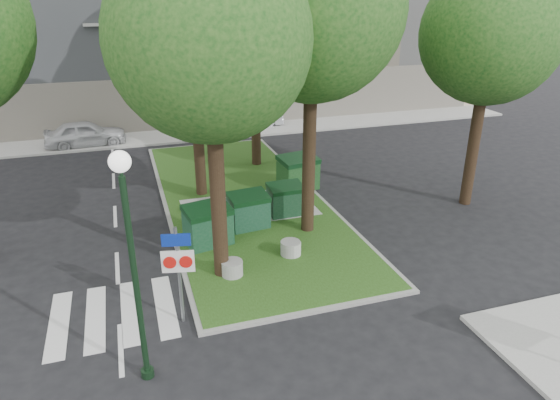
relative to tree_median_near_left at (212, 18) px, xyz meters
name	(u,v)px	position (x,y,z in m)	size (l,w,h in m)	color
ground	(297,315)	(1.41, -2.56, -7.32)	(120.00, 120.00, 0.00)	black
median_island	(243,199)	(1.91, 5.44, -7.26)	(6.00, 16.00, 0.12)	#234413
median_kerb	(243,199)	(1.91, 5.44, -7.27)	(6.30, 16.30, 0.10)	gray
building_sidewalk	(192,134)	(1.41, 15.94, -7.26)	(42.00, 3.00, 0.12)	#999993
zebra_crossing	(148,308)	(-2.34, -1.06, -7.31)	(5.00, 3.00, 0.01)	silver
tree_median_near_left	(212,18)	(0.00, 0.00, 0.00)	(5.20, 5.20, 10.53)	black
tree_median_mid	(193,19)	(0.50, 6.50, -0.34)	(4.80, 4.80, 9.99)	black
tree_street_right	(494,20)	(10.50, 2.50, -0.33)	(5.00, 5.00, 10.06)	black
dumpster_a	(208,225)	(-0.11, 1.94, -6.53)	(1.69, 1.34, 1.39)	#0F3A20
dumpster_b	(249,211)	(1.49, 2.79, -6.58)	(1.49, 1.12, 1.29)	#103923
dumpster_c	(286,199)	(3.09, 3.42, -6.61)	(1.33, 0.94, 1.21)	#0F331B
dumpster_d	(298,173)	(4.41, 5.71, -6.49)	(1.79, 1.41, 1.48)	#123D14
bollard_left	(232,268)	(0.19, -0.26, -6.97)	(0.64, 0.64, 0.46)	gray
bollard_right	(290,248)	(2.24, 0.39, -6.97)	(0.64, 0.64, 0.45)	gray
bollard_mid	(292,248)	(2.28, 0.37, -6.98)	(0.60, 0.60, 0.43)	#AFAEA9
litter_bin	(300,178)	(4.61, 6.06, -6.88)	(0.36, 0.36, 0.64)	yellow
street_lamp	(131,245)	(-2.53, -3.69, -4.01)	(0.42, 0.42, 5.26)	black
traffic_sign_pole	(178,263)	(-1.50, -1.90, -5.58)	(0.80, 0.22, 2.71)	slate
car_white	(85,134)	(-4.39, 15.50, -6.60)	(1.69, 4.21, 1.43)	silver
car_silver	(245,115)	(4.91, 16.94, -6.54)	(1.64, 4.71, 1.55)	#AFB1B8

